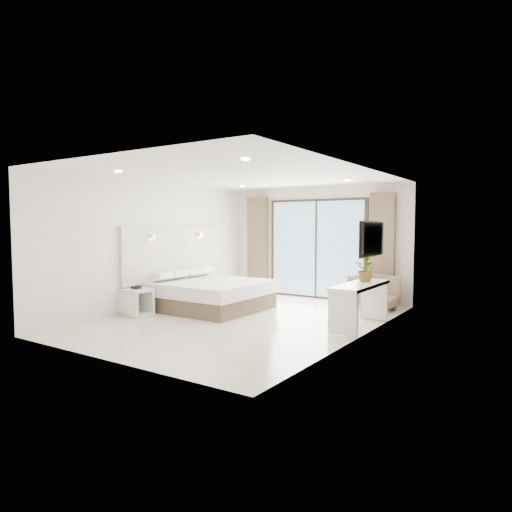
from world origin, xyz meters
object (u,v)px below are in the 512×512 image
object	(u,v)px
console_desk	(360,295)
armchair	(374,291)
bed	(210,294)
nightstand	(136,302)

from	to	relation	value
console_desk	armchair	bearing A→B (deg)	101.05
bed	console_desk	size ratio (longest dim) A/B	1.29
console_desk	armchair	world-z (taller)	armchair
nightstand	armchair	world-z (taller)	armchair
nightstand	console_desk	distance (m)	4.33
bed	nightstand	world-z (taller)	bed
bed	armchair	bearing A→B (deg)	31.84
armchair	nightstand	bearing A→B (deg)	145.76
console_desk	bed	bearing A→B (deg)	-177.93
console_desk	armchair	size ratio (longest dim) A/B	2.05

